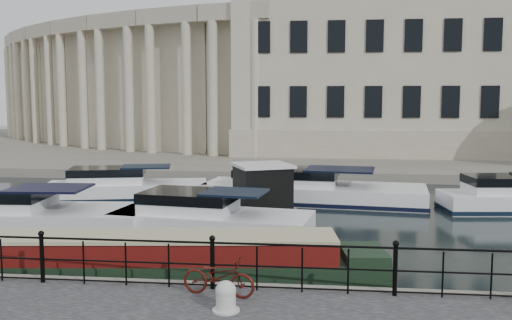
{
  "coord_description": "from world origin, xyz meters",
  "views": [
    {
      "loc": [
        2.36,
        -14.45,
        4.8
      ],
      "look_at": [
        0.5,
        2.0,
        3.0
      ],
      "focal_mm": 40.0,
      "sensor_mm": 36.0,
      "label": 1
    }
  ],
  "objects": [
    {
      "name": "harbour_hut",
      "position": [
        0.01,
        8.71,
        0.95
      ],
      "size": [
        3.76,
        3.51,
        2.18
      ],
      "rotation": [
        0.0,
        0.0,
        0.43
      ],
      "color": "#6B665B",
      "rests_on": "ground_plane"
    },
    {
      "name": "bicycle",
      "position": [
        0.22,
        -2.7,
        0.98
      ],
      "size": [
        1.72,
        0.88,
        0.86
      ],
      "primitive_type": "imported",
      "rotation": [
        0.0,
        0.0,
        1.38
      ],
      "color": "#3F100B",
      "rests_on": "near_quay"
    },
    {
      "name": "cabin_cruisers",
      "position": [
        -1.49,
        8.82,
        0.37
      ],
      "size": [
        27.46,
        11.04,
        1.99
      ],
      "color": "white",
      "rests_on": "ground_plane"
    },
    {
      "name": "mooring_bollard",
      "position": [
        0.52,
        -3.56,
        0.84
      ],
      "size": [
        0.56,
        0.56,
        0.62
      ],
      "color": "beige",
      "rests_on": "near_quay"
    },
    {
      "name": "narrowboat",
      "position": [
        -2.79,
        -0.1,
        0.37
      ],
      "size": [
        14.19,
        3.51,
        1.52
      ],
      "rotation": [
        0.0,
        0.0,
        0.12
      ],
      "color": "black",
      "rests_on": "ground_plane"
    },
    {
      "name": "civic_building",
      "position": [
        -1.0,
        34.71,
        7.04
      ],
      "size": [
        53.55,
        31.84,
        16.85
      ],
      "color": "#ADA38C",
      "rests_on": "far_bank"
    },
    {
      "name": "ground_plane",
      "position": [
        0.0,
        0.0,
        0.0
      ],
      "size": [
        160.0,
        160.0,
        0.0
      ],
      "primitive_type": "plane",
      "color": "black",
      "rests_on": "ground"
    },
    {
      "name": "far_bank",
      "position": [
        0.0,
        39.0,
        0.28
      ],
      "size": [
        120.0,
        42.0,
        0.55
      ],
      "primitive_type": "cube",
      "color": "#6B665B",
      "rests_on": "ground_plane"
    },
    {
      "name": "railing",
      "position": [
        0.0,
        -2.25,
        1.2
      ],
      "size": [
        24.14,
        0.14,
        1.22
      ],
      "color": "black",
      "rests_on": "near_quay"
    }
  ]
}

